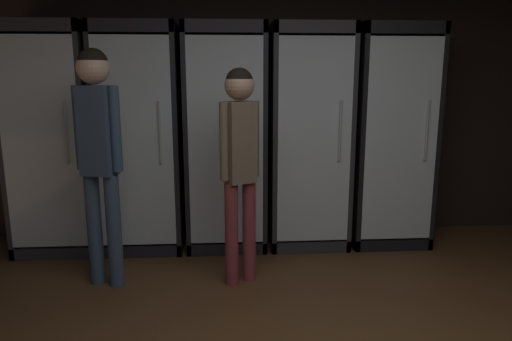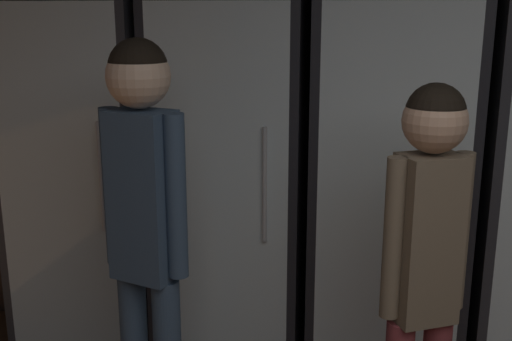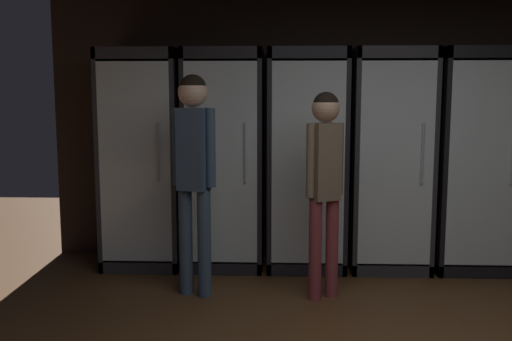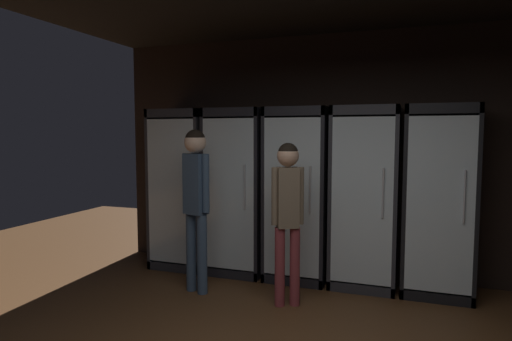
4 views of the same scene
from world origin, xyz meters
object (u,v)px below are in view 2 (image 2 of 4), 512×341
(cooler_far_left, at_px, (94,180))
(cooler_center, at_px, (388,193))
(cooler_left, at_px, (235,186))
(shopper_near, at_px, (145,213))
(shopper_far, at_px, (425,257))

(cooler_far_left, xyz_separation_m, cooler_center, (1.46, 0.00, 0.01))
(cooler_left, relative_size, shopper_near, 1.14)
(cooler_center, relative_size, shopper_near, 1.14)
(cooler_center, distance_m, shopper_near, 1.22)
(cooler_far_left, bearing_deg, shopper_near, -55.22)
(cooler_center, xyz_separation_m, shopper_far, (0.10, -0.86, 0.04))
(cooler_left, height_order, shopper_near, cooler_left)
(cooler_left, xyz_separation_m, shopper_near, (-0.16, -0.83, 0.12))
(cooler_left, distance_m, shopper_near, 0.85)
(cooler_far_left, distance_m, cooler_center, 1.47)
(cooler_far_left, relative_size, cooler_center, 1.00)
(cooler_far_left, distance_m, cooler_left, 0.73)
(shopper_near, distance_m, shopper_far, 0.99)
(cooler_center, bearing_deg, cooler_far_left, -179.96)
(cooler_center, height_order, shopper_far, cooler_center)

